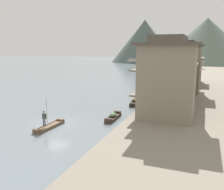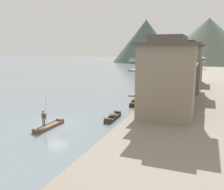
{
  "view_description": "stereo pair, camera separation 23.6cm",
  "coord_description": "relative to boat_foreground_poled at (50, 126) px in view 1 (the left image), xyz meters",
  "views": [
    {
      "loc": [
        15.31,
        -22.36,
        8.42
      ],
      "look_at": [
        2.69,
        10.47,
        1.64
      ],
      "focal_mm": 39.17,
      "sensor_mm": 36.0,
      "label": 1
    },
    {
      "loc": [
        15.53,
        -22.27,
        8.42
      ],
      "look_at": [
        2.69,
        10.47,
        1.64
      ],
      "focal_mm": 39.17,
      "sensor_mm": 36.0,
      "label": 2
    }
  ],
  "objects": [
    {
      "name": "boat_moored_far",
      "position": [
        5.86,
        51.51,
        0.13
      ],
      "size": [
        1.33,
        3.71,
        0.76
      ],
      "color": "#423328",
      "rests_on": "ground"
    },
    {
      "name": "house_waterfront_tall",
      "position": [
        11.18,
        16.3,
        3.79
      ],
      "size": [
        6.23,
        6.05,
        6.14
      ],
      "color": "#75604C",
      "rests_on": "riverbank_right"
    },
    {
      "name": "riverbank_right",
      "position": [
        16.55,
        31.38,
        0.31
      ],
      "size": [
        18.0,
        110.0,
        0.93
      ],
      "primitive_type": "cube",
      "color": "gray",
      "rests_on": "ground"
    },
    {
      "name": "boat_foreground_poled",
      "position": [
        0.0,
        0.0,
        0.0
      ],
      "size": [
        1.12,
        4.38,
        0.46
      ],
      "color": "brown",
      "rests_on": "ground"
    },
    {
      "name": "house_waterfront_second",
      "position": [
        11.2,
        10.9,
        3.79
      ],
      "size": [
        6.28,
        5.57,
        6.14
      ],
      "color": "#75604C",
      "rests_on": "riverbank_right"
    },
    {
      "name": "boat_moored_nearest",
      "position": [
        5.28,
        23.61,
        -0.04
      ],
      "size": [
        1.04,
        5.79,
        0.34
      ],
      "color": "#232326",
      "rests_on": "ground"
    },
    {
      "name": "boatman_person",
      "position": [
        -0.01,
        -0.81,
        1.31
      ],
      "size": [
        0.57,
        0.27,
        3.04
      ],
      "color": "black",
      "rests_on": "boat_foreground_poled"
    },
    {
      "name": "hill_far_west",
      "position": [
        -20.5,
        126.72,
        12.35
      ],
      "size": [
        39.57,
        39.57,
        25.0
      ],
      "primitive_type": "cone",
      "color": "#4C5B56",
      "rests_on": "ground"
    },
    {
      "name": "ground_plane",
      "position": [
        -0.07,
        1.38,
        -0.15
      ],
      "size": [
        400.0,
        400.0,
        0.0
      ],
      "primitive_type": "plane",
      "color": "slate"
    },
    {
      "name": "boat_moored_second",
      "position": [
        5.31,
        14.91,
        0.13
      ],
      "size": [
        1.97,
        5.75,
        0.85
      ],
      "color": "#33281E",
      "rests_on": "ground"
    },
    {
      "name": "house_waterfront_narrow",
      "position": [
        11.5,
        22.29,
        5.09
      ],
      "size": [
        6.89,
        5.42,
        8.74
      ],
      "color": "#7F705B",
      "rests_on": "riverbank_right"
    },
    {
      "name": "house_waterfront_nearest",
      "position": [
        11.46,
        5.39,
        5.09
      ],
      "size": [
        6.8,
        5.93,
        8.74
      ],
      "color": "gray",
      "rests_on": "riverbank_right"
    },
    {
      "name": "boat_midriver_drifting",
      "position": [
        6.13,
        34.52,
        0.01
      ],
      "size": [
        1.24,
        3.95,
        0.47
      ],
      "color": "#232326",
      "rests_on": "ground"
    },
    {
      "name": "boat_midriver_upstream",
      "position": [
        5.21,
        5.52,
        0.13
      ],
      "size": [
        1.06,
        3.89,
        0.76
      ],
      "color": "#423328",
      "rests_on": "ground"
    },
    {
      "name": "hill_far_centre",
      "position": [
        14.5,
        115.62,
        11.55
      ],
      "size": [
        51.82,
        51.82,
        23.42
      ],
      "primitive_type": "cone",
      "color": "#5B6B5B",
      "rests_on": "ground"
    },
    {
      "name": "house_waterfront_far",
      "position": [
        10.77,
        28.36,
        5.09
      ],
      "size": [
        5.43,
        5.74,
        8.74
      ],
      "color": "#7F705B",
      "rests_on": "riverbank_right"
    },
    {
      "name": "boat_moored_third",
      "position": [
        5.48,
        39.16,
        0.11
      ],
      "size": [
        0.95,
        3.97,
        0.74
      ],
      "color": "brown",
      "rests_on": "ground"
    },
    {
      "name": "stone_bridge",
      "position": [
        -0.07,
        74.9,
        2.72
      ],
      "size": [
        28.89,
        2.4,
        4.35
      ],
      "color": "gray",
      "rests_on": "ground"
    },
    {
      "name": "house_waterfront_end",
      "position": [
        11.48,
        35.29,
        3.78
      ],
      "size": [
        6.84,
        7.24,
        6.14
      ],
      "color": "#7F705B",
      "rests_on": "riverbank_right"
    }
  ]
}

